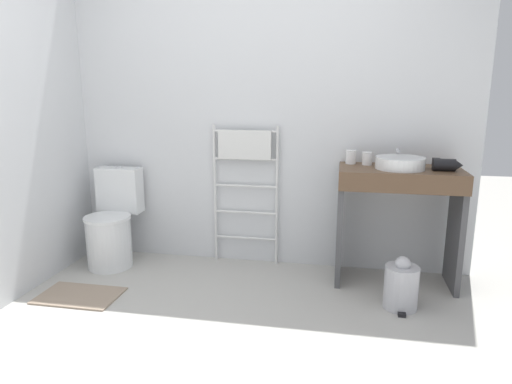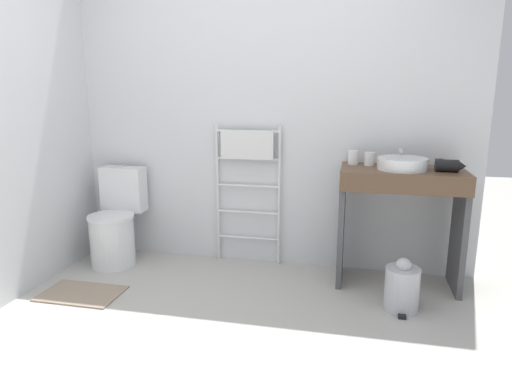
% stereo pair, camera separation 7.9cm
% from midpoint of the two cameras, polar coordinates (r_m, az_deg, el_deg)
% --- Properties ---
extents(ground_plane, '(12.00, 12.00, 0.00)m').
position_cam_midpoint_polar(ground_plane, '(2.62, -6.53, -20.46)').
color(ground_plane, '#B2AFA8').
extents(wall_back, '(3.33, 0.12, 2.68)m').
position_cam_midpoint_polar(wall_back, '(3.71, 0.26, 11.42)').
color(wall_back, silver).
rests_on(wall_back, ground_plane).
extents(wall_side, '(0.12, 2.23, 2.68)m').
position_cam_midpoint_polar(wall_side, '(3.65, -28.48, 9.87)').
color(wall_side, silver).
rests_on(wall_side, ground_plane).
extents(toilet, '(0.37, 0.50, 0.80)m').
position_cam_midpoint_polar(toilet, '(3.96, -18.09, -4.11)').
color(toilet, white).
rests_on(toilet, ground_plane).
extents(towel_radiator, '(0.54, 0.06, 1.15)m').
position_cam_midpoint_polar(towel_radiator, '(3.68, -2.00, 3.55)').
color(towel_radiator, silver).
rests_on(towel_radiator, ground_plane).
extents(vanity_counter, '(0.87, 0.47, 0.87)m').
position_cam_midpoint_polar(vanity_counter, '(3.47, 16.70, -1.95)').
color(vanity_counter, brown).
rests_on(vanity_counter, ground_plane).
extents(sink_basin, '(0.34, 0.34, 0.08)m').
position_cam_midpoint_polar(sink_basin, '(3.38, 16.92, 3.52)').
color(sink_basin, white).
rests_on(sink_basin, vanity_counter).
extents(faucet, '(0.02, 0.10, 0.12)m').
position_cam_midpoint_polar(faucet, '(3.56, 16.67, 4.55)').
color(faucet, silver).
rests_on(faucet, vanity_counter).
extents(cup_near_wall, '(0.08, 0.08, 0.10)m').
position_cam_midpoint_polar(cup_near_wall, '(3.52, 11.15, 4.31)').
color(cup_near_wall, white).
rests_on(cup_near_wall, vanity_counter).
extents(cup_near_edge, '(0.07, 0.07, 0.10)m').
position_cam_midpoint_polar(cup_near_edge, '(3.50, 13.09, 4.11)').
color(cup_near_edge, white).
rests_on(cup_near_edge, vanity_counter).
extents(hair_dryer, '(0.20, 0.17, 0.09)m').
position_cam_midpoint_polar(hair_dryer, '(3.42, 21.98, 3.20)').
color(hair_dryer, black).
rests_on(hair_dryer, vanity_counter).
extents(trash_bin, '(0.22, 0.26, 0.36)m').
position_cam_midpoint_polar(trash_bin, '(3.22, 17.01, -11.16)').
color(trash_bin, '#B7B7BC').
rests_on(trash_bin, ground_plane).
extents(bath_mat, '(0.56, 0.36, 0.01)m').
position_cam_midpoint_polar(bath_mat, '(3.54, -21.83, -11.93)').
color(bath_mat, gray).
rests_on(bath_mat, ground_plane).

